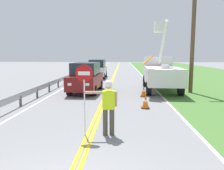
{
  "coord_description": "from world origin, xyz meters",
  "views": [
    {
      "loc": [
        1.06,
        -3.45,
        2.63
      ],
      "look_at": [
        0.57,
        7.17,
        1.2
      ],
      "focal_mm": 35.92,
      "sensor_mm": 36.0,
      "label": 1
    }
  ],
  "objects_px": {
    "oncoming_suv_second": "(97,69)",
    "traffic_cone_lead": "(145,102)",
    "flagger_worker": "(108,104)",
    "traffic_cone_mid": "(144,91)",
    "oncoming_suv_nearest": "(86,77)",
    "utility_pole_near": "(193,36)",
    "utility_bucket_truck": "(160,71)",
    "stop_sign_paddle": "(84,84)"
  },
  "relations": [
    {
      "from": "oncoming_suv_second",
      "to": "traffic_cone_lead",
      "type": "distance_m",
      "value": 15.15
    },
    {
      "from": "flagger_worker",
      "to": "traffic_cone_mid",
      "type": "bearing_deg",
      "value": 75.46
    },
    {
      "from": "oncoming_suv_nearest",
      "to": "traffic_cone_mid",
      "type": "xyz_separation_m",
      "value": [
        3.93,
        -1.62,
        -0.72
      ]
    },
    {
      "from": "oncoming_suv_nearest",
      "to": "utility_pole_near",
      "type": "distance_m",
      "value": 7.91
    },
    {
      "from": "utility_bucket_truck",
      "to": "traffic_cone_lead",
      "type": "relative_size",
      "value": 9.85
    },
    {
      "from": "utility_bucket_truck",
      "to": "utility_pole_near",
      "type": "xyz_separation_m",
      "value": [
        1.92,
        -1.31,
        2.53
      ]
    },
    {
      "from": "flagger_worker",
      "to": "traffic_cone_lead",
      "type": "bearing_deg",
      "value": 67.19
    },
    {
      "from": "utility_pole_near",
      "to": "stop_sign_paddle",
      "type": "bearing_deg",
      "value": -124.57
    },
    {
      "from": "utility_bucket_truck",
      "to": "oncoming_suv_second",
      "type": "xyz_separation_m",
      "value": [
        -5.72,
        8.42,
        -0.34
      ]
    },
    {
      "from": "utility_bucket_truck",
      "to": "oncoming_suv_second",
      "type": "distance_m",
      "value": 10.19
    },
    {
      "from": "oncoming_suv_second",
      "to": "traffic_cone_lead",
      "type": "height_order",
      "value": "oncoming_suv_second"
    },
    {
      "from": "oncoming_suv_nearest",
      "to": "traffic_cone_lead",
      "type": "bearing_deg",
      "value": -51.86
    },
    {
      "from": "stop_sign_paddle",
      "to": "utility_bucket_truck",
      "type": "bearing_deg",
      "value": 67.83
    },
    {
      "from": "utility_bucket_truck",
      "to": "oncoming_suv_nearest",
      "type": "height_order",
      "value": "utility_bucket_truck"
    },
    {
      "from": "oncoming_suv_second",
      "to": "utility_pole_near",
      "type": "height_order",
      "value": "utility_pole_near"
    },
    {
      "from": "flagger_worker",
      "to": "utility_pole_near",
      "type": "height_order",
      "value": "utility_pole_near"
    },
    {
      "from": "oncoming_suv_nearest",
      "to": "utility_pole_near",
      "type": "xyz_separation_m",
      "value": [
        7.37,
        0.11,
        2.87
      ]
    },
    {
      "from": "stop_sign_paddle",
      "to": "oncoming_suv_nearest",
      "type": "relative_size",
      "value": 0.5
    },
    {
      "from": "traffic_cone_mid",
      "to": "utility_bucket_truck",
      "type": "bearing_deg",
      "value": 63.42
    },
    {
      "from": "flagger_worker",
      "to": "traffic_cone_mid",
      "type": "xyz_separation_m",
      "value": [
        1.8,
        6.95,
        -0.71
      ]
    },
    {
      "from": "utility_pole_near",
      "to": "traffic_cone_mid",
      "type": "bearing_deg",
      "value": -153.37
    },
    {
      "from": "oncoming_suv_second",
      "to": "utility_pole_near",
      "type": "relative_size",
      "value": 0.61
    },
    {
      "from": "flagger_worker",
      "to": "oncoming_suv_second",
      "type": "bearing_deg",
      "value": 97.43
    },
    {
      "from": "flagger_worker",
      "to": "utility_bucket_truck",
      "type": "distance_m",
      "value": 10.53
    },
    {
      "from": "utility_bucket_truck",
      "to": "traffic_cone_mid",
      "type": "xyz_separation_m",
      "value": [
        -1.52,
        -3.04,
        -1.07
      ]
    },
    {
      "from": "utility_bucket_truck",
      "to": "stop_sign_paddle",
      "type": "bearing_deg",
      "value": -112.17
    },
    {
      "from": "stop_sign_paddle",
      "to": "utility_pole_near",
      "type": "relative_size",
      "value": 0.31
    },
    {
      "from": "utility_pole_near",
      "to": "traffic_cone_lead",
      "type": "bearing_deg",
      "value": -126.84
    },
    {
      "from": "traffic_cone_lead",
      "to": "traffic_cone_mid",
      "type": "distance_m",
      "value": 3.14
    },
    {
      "from": "oncoming_suv_nearest",
      "to": "utility_bucket_truck",
      "type": "bearing_deg",
      "value": 14.57
    },
    {
      "from": "traffic_cone_lead",
      "to": "oncoming_suv_second",
      "type": "bearing_deg",
      "value": 105.35
    },
    {
      "from": "stop_sign_paddle",
      "to": "traffic_cone_lead",
      "type": "xyz_separation_m",
      "value": [
        2.37,
        3.87,
        -1.37
      ]
    },
    {
      "from": "utility_bucket_truck",
      "to": "oncoming_suv_nearest",
      "type": "distance_m",
      "value": 5.64
    },
    {
      "from": "utility_bucket_truck",
      "to": "traffic_cone_mid",
      "type": "bearing_deg",
      "value": -116.58
    },
    {
      "from": "oncoming_suv_nearest",
      "to": "flagger_worker",
      "type": "bearing_deg",
      "value": -76.08
    },
    {
      "from": "flagger_worker",
      "to": "stop_sign_paddle",
      "type": "xyz_separation_m",
      "value": [
        -0.77,
        -0.05,
        0.66
      ]
    },
    {
      "from": "oncoming_suv_nearest",
      "to": "utility_pole_near",
      "type": "bearing_deg",
      "value": 0.83
    },
    {
      "from": "flagger_worker",
      "to": "utility_pole_near",
      "type": "bearing_deg",
      "value": 58.85
    },
    {
      "from": "oncoming_suv_second",
      "to": "oncoming_suv_nearest",
      "type": "bearing_deg",
      "value": -88.4
    },
    {
      "from": "flagger_worker",
      "to": "traffic_cone_lead",
      "type": "height_order",
      "value": "flagger_worker"
    },
    {
      "from": "traffic_cone_lead",
      "to": "utility_pole_near",
      "type": "bearing_deg",
      "value": 53.16
    },
    {
      "from": "flagger_worker",
      "to": "utility_bucket_truck",
      "type": "relative_size",
      "value": 0.26
    }
  ]
}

